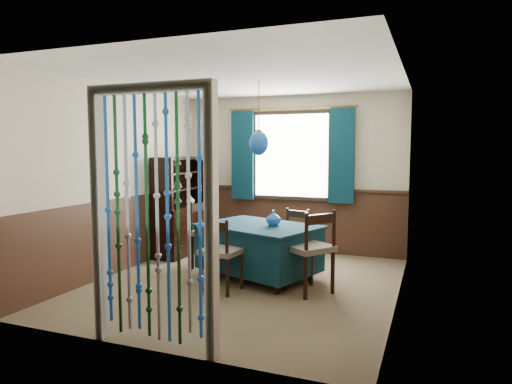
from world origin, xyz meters
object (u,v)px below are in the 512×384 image
at_px(chair_near, 220,252).
at_px(chair_left, 209,233).
at_px(chair_far, 293,237).
at_px(sideboard, 182,219).
at_px(chair_right, 311,249).
at_px(bowl_shelf, 176,187).
at_px(vase_sideboard, 190,199).
at_px(dining_table, 259,247).
at_px(pendant_lamp, 259,143).
at_px(vase_table, 273,219).

distance_m(chair_near, chair_left, 1.12).
height_order(chair_near, chair_far, chair_near).
bearing_deg(sideboard, chair_near, -47.77).
height_order(chair_right, bowl_shelf, bowl_shelf).
height_order(chair_far, sideboard, sideboard).
distance_m(chair_left, vase_sideboard, 1.15).
bearing_deg(dining_table, chair_right, -4.70).
bearing_deg(vase_sideboard, dining_table, -33.90).
bearing_deg(pendant_lamp, chair_left, 162.66).
relative_size(dining_table, vase_table, 9.51).
xyz_separation_m(dining_table, sideboard, (-1.66, 0.89, 0.14)).
bearing_deg(dining_table, chair_left, -178.20).
xyz_separation_m(sideboard, vase_sideboard, (0.06, 0.18, 0.30)).
height_order(dining_table, chair_far, chair_far).
height_order(chair_far, chair_left, chair_left).
height_order(chair_far, vase_table, vase_table).
xyz_separation_m(chair_far, vase_table, (-0.07, -0.63, 0.35)).
bearing_deg(bowl_shelf, dining_table, -21.57).
bearing_deg(chair_right, bowl_shelf, 103.61).
bearing_deg(vase_sideboard, bowl_shelf, -90.00).
height_order(chair_right, sideboard, sideboard).
bearing_deg(chair_right, chair_near, 144.24).
xyz_separation_m(chair_near, sideboard, (-1.43, 1.56, 0.08)).
bearing_deg(vase_sideboard, sideboard, -108.47).
relative_size(chair_right, vase_sideboard, 5.96).
bearing_deg(bowl_shelf, pendant_lamp, -21.57).
relative_size(chair_right, bowl_shelf, 5.05).
bearing_deg(vase_sideboard, chair_near, -51.70).
xyz_separation_m(dining_table, chair_far, (0.27, 0.64, 0.03)).
bearing_deg(chair_left, chair_far, 113.68).
bearing_deg(bowl_shelf, chair_far, 0.17).
height_order(chair_left, vase_sideboard, same).
bearing_deg(chair_far, bowl_shelf, 11.68).
distance_m(chair_far, chair_right, 1.10).
relative_size(sideboard, vase_table, 8.58).
bearing_deg(vase_table, chair_far, 83.37).
height_order(chair_right, vase_sideboard, chair_right).
xyz_separation_m(sideboard, vase_table, (1.85, -0.89, 0.24)).
bearing_deg(chair_right, chair_left, 105.44).
bearing_deg(chair_far, pendant_lamp, 78.81).
relative_size(sideboard, pendant_lamp, 1.66).
xyz_separation_m(bowl_shelf, vase_sideboard, (0.00, 0.44, -0.23)).
bearing_deg(dining_table, vase_table, 21.57).
bearing_deg(chair_near, sideboard, 138.07).
distance_m(chair_near, vase_table, 0.85).
xyz_separation_m(chair_far, sideboard, (-1.92, 0.26, 0.11)).
bearing_deg(chair_left, dining_table, 77.97).
distance_m(chair_near, bowl_shelf, 1.99).
bearing_deg(chair_right, dining_table, 102.09).
bearing_deg(vase_sideboard, chair_left, -47.27).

